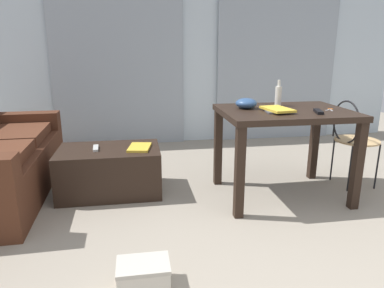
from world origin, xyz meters
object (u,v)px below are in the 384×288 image
bottle_near (278,95)px  magazine (140,147)px  craft_table (284,123)px  shoebox (144,275)px  bowl (246,103)px  scissors (330,109)px  wire_chair (351,134)px  book_stack (277,110)px  coffee_table (110,171)px  tv_remote_on_table (318,112)px  tv_remote_primary (96,148)px

bottle_near → magazine: 1.35m
craft_table → shoebox: 1.79m
bowl → scissors: bowl is taller
wire_chair → magazine: (-2.00, 0.15, -0.09)m
book_stack → scissors: bearing=2.9°
bottle_near → shoebox: 2.01m
coffee_table → scissors: (1.92, -0.38, 0.58)m
tv_remote_on_table → shoebox: tv_remote_on_table is taller
scissors → magazine: size_ratio=0.42×
scissors → shoebox: (-1.65, -1.04, -0.72)m
shoebox → scissors: bearing=32.1°
bowl → book_stack: bowl is taller
book_stack → magazine: book_stack is taller
coffee_table → scissors: 2.04m
craft_table → wire_chair: bearing=9.4°
tv_remote_primary → shoebox: tv_remote_primary is taller
bottle_near → tv_remote_primary: size_ratio=1.31×
craft_table → tv_remote_on_table: bearing=-43.3°
coffee_table → bowl: 1.39m
coffee_table → craft_table: 1.63m
bottle_near → book_stack: (-0.13, -0.30, -0.08)m
shoebox → coffee_table: bearing=100.4°
craft_table → tv_remote_primary: craft_table is taller
craft_table → scissors: 0.41m
bottle_near → scissors: bearing=-36.9°
tv_remote_primary → magazine: 0.39m
scissors → tv_remote_primary: 2.09m
coffee_table → wire_chair: (2.28, -0.19, 0.31)m
coffee_table → scissors: size_ratio=7.69×
craft_table → shoebox: size_ratio=3.71×
craft_table → magazine: bearing=167.6°
magazine → craft_table: bearing=-2.0°
tv_remote_on_table → bottle_near: bearing=131.1°
coffee_table → shoebox: (0.26, -1.42, -0.13)m
book_stack → wire_chair: bearing=14.1°
tv_remote_on_table → shoebox: size_ratio=0.60×
craft_table → scissors: (0.38, -0.07, 0.12)m
book_stack → scissors: book_stack is taller
scissors → magazine: bearing=168.1°
wire_chair → tv_remote_primary: 2.40m
coffee_table → wire_chair: 2.30m
magazine → bowl: bearing=0.6°
wire_chair → shoebox: 2.40m
shoebox → book_stack: bearing=41.1°
shoebox → tv_remote_primary: bearing=104.8°
craft_table → shoebox: (-1.27, -1.10, -0.59)m
bottle_near → scissors: (0.36, -0.27, -0.09)m
bottle_near → book_stack: bearing=-113.6°
book_stack → scissors: (0.49, 0.02, -0.02)m
coffee_table → tv_remote_on_table: (1.74, -0.51, 0.59)m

